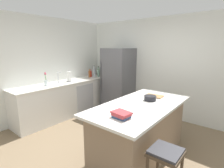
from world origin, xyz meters
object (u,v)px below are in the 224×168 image
object	(u,v)px
bar_stool	(165,160)
olive_oil_bottle	(98,72)
paper_towel_roll	(69,77)
mixing_bowl	(150,98)
cutting_board	(154,96)
sink_faucet	(58,77)
hot_sauce_bottle	(91,74)
wine_bottle	(101,71)
kitchen_island	(140,130)
cookbook_stack	(121,115)
soda_bottle	(94,72)
gin_bottle	(98,73)
vinegar_bottle	(89,74)
refrigerator	(118,80)
flower_vase	(46,82)

from	to	relation	value
bar_stool	olive_oil_bottle	world-z (taller)	olive_oil_bottle
paper_towel_roll	mixing_bowl	world-z (taller)	paper_towel_roll
bar_stool	cutting_board	world-z (taller)	cutting_board
sink_faucet	hot_sauce_bottle	size ratio (longest dim) A/B	1.23
wine_bottle	olive_oil_bottle	size ratio (longest dim) A/B	1.20
kitchen_island	cookbook_stack	bearing A→B (deg)	-82.96
kitchen_island	cutting_board	world-z (taller)	cutting_board
soda_bottle	cookbook_stack	world-z (taller)	soda_bottle
gin_bottle	soda_bottle	world-z (taller)	soda_bottle
paper_towel_roll	cutting_board	bearing A→B (deg)	2.74
paper_towel_roll	hot_sauce_bottle	xyz separation A→B (m)	(-0.09, 0.89, -0.04)
cutting_board	soda_bottle	bearing A→B (deg)	160.52
vinegar_bottle	gin_bottle	bearing A→B (deg)	71.68
paper_towel_roll	cutting_board	size ratio (longest dim) A/B	0.92
olive_oil_bottle	cookbook_stack	world-z (taller)	olive_oil_bottle
gin_bottle	soda_bottle	distance (m)	0.14
cookbook_stack	sink_faucet	bearing A→B (deg)	162.79
sink_faucet	wine_bottle	distance (m)	1.55
refrigerator	cutting_board	world-z (taller)	refrigerator
flower_vase	gin_bottle	world-z (taller)	flower_vase
hot_sauce_bottle	kitchen_island	bearing A→B (deg)	-27.55
vinegar_bottle	cookbook_stack	xyz separation A→B (m)	(2.60, -1.89, -0.07)
sink_faucet	paper_towel_roll	xyz separation A→B (m)	(0.08, 0.29, -0.02)
bar_stool	flower_vase	distance (m)	3.21
sink_faucet	mixing_bowl	bearing A→B (deg)	2.73
soda_bottle	refrigerator	bearing A→B (deg)	7.91
refrigerator	wine_bottle	bearing A→B (deg)	169.51
refrigerator	mixing_bowl	distance (m)	2.10
flower_vase	soda_bottle	bearing A→B (deg)	91.95
hot_sauce_bottle	cutting_board	distance (m)	2.64
kitchen_island	paper_towel_roll	xyz separation A→B (m)	(-2.47, 0.44, 0.59)
kitchen_island	mixing_bowl	world-z (taller)	mixing_bowl
flower_vase	cutting_board	distance (m)	2.56
gin_bottle	hot_sauce_bottle	bearing A→B (deg)	-125.65
cutting_board	flower_vase	bearing A→B (deg)	-161.42
olive_oil_bottle	gin_bottle	distance (m)	0.13
gin_bottle	cutting_board	distance (m)	2.57
wine_bottle	soda_bottle	xyz separation A→B (m)	(-0.04, -0.27, -0.01)
cookbook_stack	soda_bottle	bearing A→B (deg)	141.14
vinegar_bottle	hot_sauce_bottle	bearing A→B (deg)	112.78
vinegar_bottle	mixing_bowl	bearing A→B (deg)	-20.59
wine_bottle	olive_oil_bottle	xyz separation A→B (m)	(-0.03, -0.09, -0.02)
bar_stool	hot_sauce_bottle	xyz separation A→B (m)	(-3.25, 1.96, 0.46)
cookbook_stack	hot_sauce_bottle	bearing A→B (deg)	142.97
paper_towel_roll	olive_oil_bottle	xyz separation A→B (m)	(-0.03, 1.18, -0.01)
olive_oil_bottle	cutting_board	bearing A→B (deg)	-23.28
flower_vase	vinegar_bottle	world-z (taller)	flower_vase
flower_vase	olive_oil_bottle	distance (m)	1.87
refrigerator	soda_bottle	world-z (taller)	refrigerator
kitchen_island	flower_vase	world-z (taller)	flower_vase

